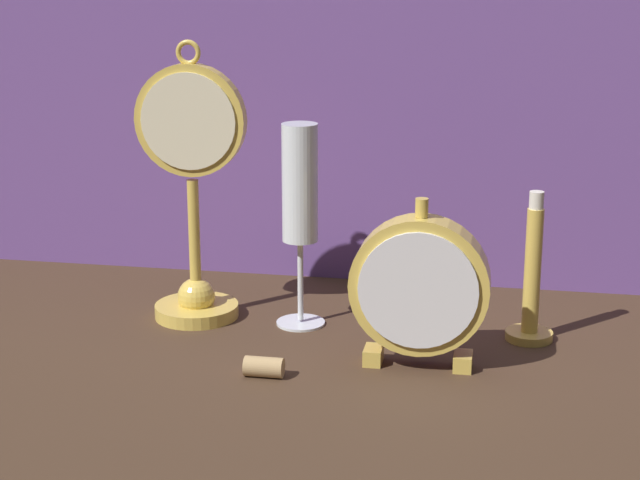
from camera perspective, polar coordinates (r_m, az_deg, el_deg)
The scene contains 7 objects.
ground_plane at distance 1.17m, azimuth -0.71°, elevation -6.82°, with size 4.00×4.00×0.00m, color #422D1E.
fabric_backdrop_drape at distance 1.41m, azimuth 1.84°, elevation 9.89°, with size 1.24×0.01×0.61m, color #6B478E.
pocket_watch_on_stand at distance 1.29m, azimuth -6.79°, elevation 2.09°, with size 0.13×0.10×0.34m.
mantel_clock_silver at distance 1.15m, azimuth 5.33°, elevation -2.50°, with size 0.15×0.04×0.19m.
champagne_flute at distance 1.26m, azimuth -1.07°, elevation 2.26°, with size 0.06×0.06×0.25m.
brass_candlestick at distance 1.26m, azimuth 11.22°, elevation -2.56°, with size 0.06×0.06×0.18m.
wine_cork at distance 1.15m, azimuth -3.01°, elevation -6.78°, with size 0.02×0.02×0.04m, color tan.
Camera 1 is at (0.21, -1.06, 0.45)m, focal length 60.00 mm.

